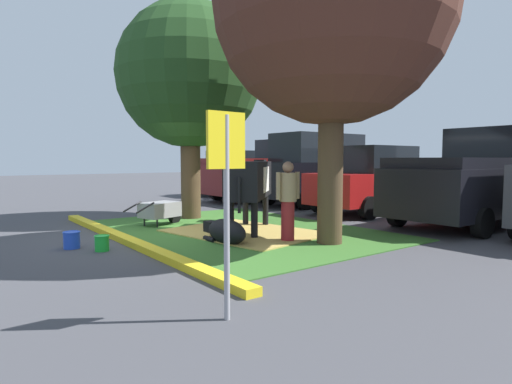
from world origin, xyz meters
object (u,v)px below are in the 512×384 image
Objects in this scene: wheelbarrow at (161,210)px; bucket_blue at (72,240)px; shade_tree_right at (333,5)px; parking_sign at (226,174)px; sedan_silver at (375,180)px; person_handler at (288,199)px; hatchback_white at (235,173)px; shade_tree_left at (190,76)px; suv_black at (317,169)px; calf_lying at (226,231)px; pickup_truck_black at (477,180)px; bucket_green at (102,243)px; cow_holstein at (250,180)px; pickup_truck_maroon at (270,172)px.

wheelbarrow is 2.86m from bucket_blue.
shade_tree_right is 3.21× the size of parking_sign.
sedan_silver is (1.50, 6.32, 0.60)m from wheelbarrow.
person_handler is 11.45m from hatchback_white.
shade_tree_left is at bearing 178.56° from person_handler.
calf_lying is at bearing -58.26° from suv_black.
pickup_truck_black reaches higher than bucket_blue.
bucket_blue is at bearing -146.53° from bucket_green.
suv_black reaches higher than bucket_blue.
shade_tree_left is 6.25m from sedan_silver.
shade_tree_left is 18.70× the size of bucket_blue.
hatchback_white is 8.08m from sedan_silver.
shade_tree_left reaches higher than parking_sign.
calf_lying is 0.81× the size of wheelbarrow.
calf_lying is 0.82× the size of person_handler.
shade_tree_left reaches higher than sedan_silver.
parking_sign is (2.08, -3.70, -2.99)m from shade_tree_right.
shade_tree_right reaches higher than parking_sign.
suv_black reaches higher than wheelbarrow.
cow_holstein is at bearing 91.80° from bucket_green.
hatchback_white reaches higher than bucket_blue.
pickup_truck_maroon is (-5.74, 8.44, 0.97)m from bucket_green.
parking_sign is at bearing -0.03° from bucket_green.
sedan_silver is 3.03m from pickup_truck_black.
parking_sign reaches higher than calf_lying.
shade_tree_left is 2.32× the size of cow_holstein.
shade_tree_left is 3.74m from wheelbarrow.
hatchback_white is at bearing 134.67° from bucket_green.
bucket_blue is (-4.62, -0.37, -1.31)m from parking_sign.
suv_black is (-5.26, 4.94, -3.19)m from shade_tree_right.
sedan_silver is (-0.57, 8.37, 0.84)m from bucket_green.
shade_tree_left is 3.68× the size of person_handler.
person_handler is (1.48, -0.18, -0.31)m from cow_holstein.
wheelbarrow is at bearing -79.58° from suv_black.
suv_black reaches higher than sedan_silver.
bucket_green is 10.25m from pickup_truck_maroon.
shade_tree_right is at bearing 119.30° from parking_sign.
suv_black is (-7.33, 8.64, -0.21)m from parking_sign.
pickup_truck_black is at bearing 84.30° from shade_tree_right.
wheelbarrow is at bearing -146.71° from cow_holstein.
person_handler is at bearing -49.68° from suv_black.
cow_holstein is 2.47m from wheelbarrow.
bucket_blue is (-1.93, -3.54, -0.68)m from person_handler.
sedan_silver reaches higher than bucket_green.
shade_tree_left reaches higher than bucket_green.
shade_tree_right reaches higher than person_handler.
shade_tree_left reaches higher than cow_holstein.
sedan_silver is at bearing -5.64° from suv_black.
pickup_truck_maroon is at bearing 124.23° from bucket_green.
shade_tree_left is 5.63m from bucket_blue.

